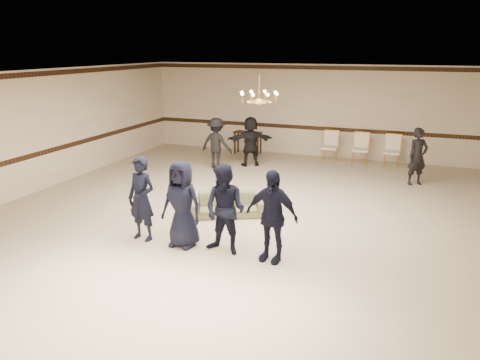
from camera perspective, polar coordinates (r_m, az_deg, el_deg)
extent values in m
cube|color=#B4A88B|center=(10.44, 0.44, -5.07)|extent=(12.00, 14.00, 0.01)
cube|color=black|center=(9.75, 0.48, 12.74)|extent=(12.00, 14.00, 0.01)
cube|color=beige|center=(16.62, 8.99, 8.40)|extent=(12.00, 0.01, 3.20)
cube|color=beige|center=(13.27, -24.72, 5.21)|extent=(0.01, 14.00, 3.20)
cube|color=#321C0F|center=(16.70, 8.89, 6.35)|extent=(12.00, 0.02, 0.14)
cube|color=#321C0F|center=(16.48, 9.21, 13.49)|extent=(12.00, 0.02, 0.14)
imported|color=black|center=(9.42, -12.01, -2.29)|extent=(0.67, 0.49, 1.71)
imported|color=black|center=(8.98, -7.16, -2.97)|extent=(0.88, 0.61, 1.71)
imported|color=black|center=(8.62, -1.84, -3.68)|extent=(0.91, 0.76, 1.71)
imported|color=black|center=(8.33, 3.90, -4.42)|extent=(1.05, 0.56, 1.71)
imported|color=#7A7851|center=(10.73, -1.50, -3.03)|extent=(1.88, 1.39, 0.51)
imported|color=black|center=(14.79, -2.91, 4.53)|extent=(1.10, 0.70, 1.62)
imported|color=black|center=(15.10, 1.30, 4.79)|extent=(1.54, 1.16, 1.62)
imported|color=black|center=(13.88, 20.99, 2.70)|extent=(0.71, 0.66, 1.62)
cube|color=black|center=(16.83, 0.95, 4.59)|extent=(1.02, 0.50, 0.83)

